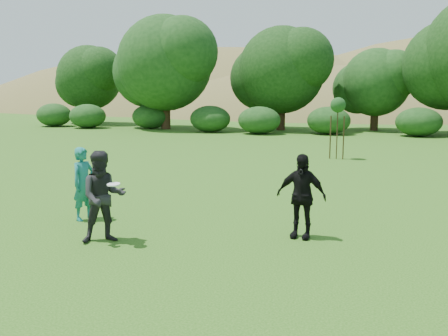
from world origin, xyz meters
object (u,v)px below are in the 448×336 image
at_px(player_teal, 84,184).
at_px(player_grey, 103,197).
at_px(player_black, 301,196).
at_px(sapling, 338,107).

height_order(player_teal, player_grey, player_grey).
xyz_separation_m(player_grey, player_black, (3.92, 1.63, -0.05)).
height_order(player_grey, player_black, player_grey).
xyz_separation_m(player_black, sapling, (-0.57, 12.87, 1.49)).
height_order(player_black, sapling, sapling).
xyz_separation_m(player_grey, sapling, (3.35, 14.51, 1.44)).
xyz_separation_m(player_teal, player_grey, (1.46, -1.44, 0.07)).
relative_size(player_teal, player_black, 0.98).
distance_m(player_teal, sapling, 14.00).
relative_size(player_black, sapling, 0.66).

